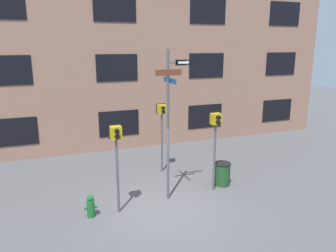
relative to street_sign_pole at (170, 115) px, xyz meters
name	(u,v)px	position (x,y,z in m)	size (l,w,h in m)	color
ground_plane	(163,208)	(-0.46, -0.60, -2.98)	(60.00, 60.00, 0.00)	#515154
building_facade	(113,8)	(-0.46, 6.29, 3.90)	(24.00, 0.63, 13.75)	#936B56
street_sign_pole	(170,115)	(0.00, 0.00, 0.00)	(1.25, 1.10, 5.08)	#4C4C51
pedestrian_signal_left	(116,145)	(-1.86, -0.33, -0.72)	(0.39, 0.40, 2.86)	#4C4C51
pedestrian_signal_right	(215,130)	(1.75, 0.06, -0.67)	(0.40, 0.40, 2.92)	#4C4C51
pedestrian_signal_across	(162,119)	(0.59, 2.47, -0.72)	(0.40, 0.40, 2.88)	#4C4C51
fire_hydrant	(91,206)	(-2.74, -0.33, -2.63)	(0.40, 0.24, 0.73)	#196028
trash_bin	(222,174)	(2.28, 0.37, -2.54)	(0.62, 0.62, 0.88)	#1E4723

